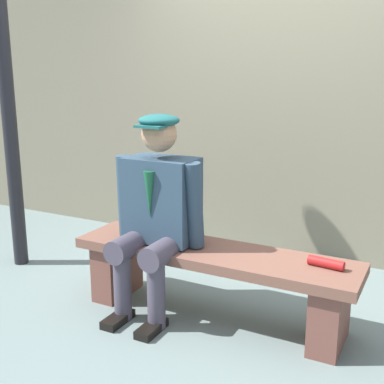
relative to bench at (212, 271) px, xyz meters
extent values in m
plane|color=slate|center=(0.00, 0.00, -0.31)|extent=(30.00, 30.00, 0.00)
cube|color=brown|center=(0.00, 0.00, 0.11)|extent=(1.79, 0.45, 0.06)
cube|color=brown|center=(-0.73, 0.00, -0.11)|extent=(0.17, 0.38, 0.39)
cube|color=brown|center=(0.73, 0.00, -0.11)|extent=(0.17, 0.38, 0.39)
cube|color=#2E4458|center=(0.36, 0.00, 0.42)|extent=(0.45, 0.28, 0.53)
cylinder|color=#1E2338|center=(0.36, 0.00, 0.66)|extent=(0.25, 0.25, 0.06)
cone|color=#195938|center=(0.36, 0.14, 0.48)|extent=(0.07, 0.07, 0.29)
sphere|color=tan|center=(0.36, 0.02, 0.84)|extent=(0.22, 0.22, 0.22)
ellipsoid|color=#1C5858|center=(0.36, 0.02, 0.92)|extent=(0.25, 0.25, 0.08)
cube|color=#1C5858|center=(0.36, 0.12, 0.89)|extent=(0.18, 0.10, 0.02)
cylinder|color=#464150|center=(0.24, 0.14, 0.15)|extent=(0.15, 0.45, 0.15)
cylinder|color=#464150|center=(0.24, 0.28, -0.08)|extent=(0.11, 0.11, 0.46)
cube|color=black|center=(0.24, 0.34, -0.28)|extent=(0.10, 0.24, 0.05)
cylinder|color=#2E4458|center=(0.11, 0.04, 0.42)|extent=(0.11, 0.16, 0.54)
cylinder|color=#464150|center=(0.48, 0.14, 0.15)|extent=(0.15, 0.45, 0.15)
cylinder|color=#464150|center=(0.48, 0.28, -0.08)|extent=(0.11, 0.11, 0.46)
cube|color=black|center=(0.48, 0.34, -0.28)|extent=(0.10, 0.24, 0.05)
cylinder|color=#2E4458|center=(0.61, 0.04, 0.42)|extent=(0.10, 0.11, 0.53)
cylinder|color=#B21E1E|center=(-0.68, -0.03, 0.17)|extent=(0.21, 0.08, 0.06)
cube|color=gray|center=(0.00, -1.44, 0.89)|extent=(12.00, 0.24, 2.39)
cylinder|color=black|center=(1.77, -0.11, 1.17)|extent=(0.11, 0.11, 2.95)
camera|label=1|loc=(-1.21, 2.59, 1.21)|focal=46.06mm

